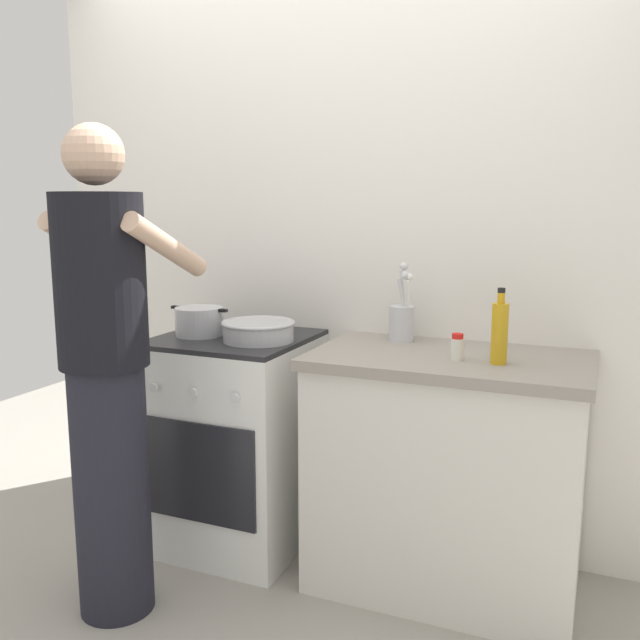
# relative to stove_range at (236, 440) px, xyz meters

# --- Properties ---
(ground) EXTENTS (6.00, 6.00, 0.00)m
(ground) POSITION_rel_stove_range_xyz_m (0.35, -0.15, -0.45)
(ground) COLOR gray
(back_wall) EXTENTS (3.20, 0.10, 2.50)m
(back_wall) POSITION_rel_stove_range_xyz_m (0.55, 0.35, 0.80)
(back_wall) COLOR silver
(back_wall) RESTS_ON ground
(countertop) EXTENTS (1.00, 0.60, 0.90)m
(countertop) POSITION_rel_stove_range_xyz_m (0.90, 0.00, 0.00)
(countertop) COLOR silver
(countertop) RESTS_ON ground
(stove_range) EXTENTS (0.60, 0.62, 0.90)m
(stove_range) POSITION_rel_stove_range_xyz_m (0.00, 0.00, 0.00)
(stove_range) COLOR white
(stove_range) RESTS_ON ground
(pot) EXTENTS (0.26, 0.20, 0.12)m
(pot) POSITION_rel_stove_range_xyz_m (-0.14, -0.04, 0.51)
(pot) COLOR #B2B2B7
(pot) RESTS_ON stove_range
(mixing_bowl) EXTENTS (0.30, 0.30, 0.08)m
(mixing_bowl) POSITION_rel_stove_range_xyz_m (0.14, -0.04, 0.49)
(mixing_bowl) COLOR #B7B7BC
(mixing_bowl) RESTS_ON stove_range
(utensil_crock) EXTENTS (0.10, 0.10, 0.31)m
(utensil_crock) POSITION_rel_stove_range_xyz_m (0.66, 0.19, 0.54)
(utensil_crock) COLOR silver
(utensil_crock) RESTS_ON countertop
(spice_bottle) EXTENTS (0.04, 0.04, 0.09)m
(spice_bottle) POSITION_rel_stove_range_xyz_m (0.94, -0.07, 0.50)
(spice_bottle) COLOR silver
(spice_bottle) RESTS_ON countertop
(oil_bottle) EXTENTS (0.06, 0.06, 0.26)m
(oil_bottle) POSITION_rel_stove_range_xyz_m (1.08, -0.07, 0.56)
(oil_bottle) COLOR gold
(oil_bottle) RESTS_ON countertop
(person) EXTENTS (0.41, 0.50, 1.70)m
(person) POSITION_rel_stove_range_xyz_m (-0.15, -0.61, 0.41)
(person) COLOR black
(person) RESTS_ON ground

